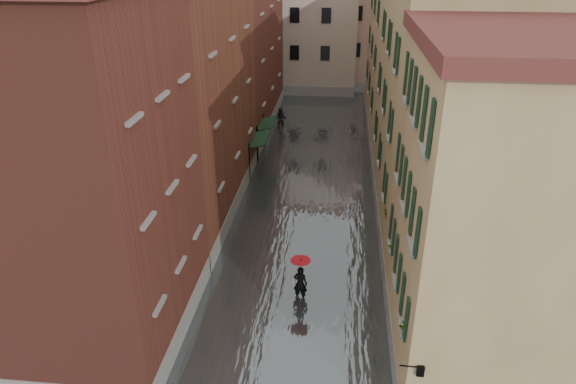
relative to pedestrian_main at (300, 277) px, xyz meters
The scene contains 16 objects.
ground 1.46m from the pedestrian_main, 113.47° to the right, with size 120.00×120.00×0.00m, color #5D5C5F.
floodwater 12.32m from the pedestrian_main, 91.49° to the left, with size 10.00×60.00×0.20m, color #4F5758.
building_left_near 9.43m from the pedestrian_main, 159.51° to the right, with size 6.00×8.00×13.00m, color brown.
building_left_mid 12.13m from the pedestrian_main, 131.52° to the left, with size 6.00×14.00×12.50m, color brown.
building_left_far 25.07m from the pedestrian_main, 107.46° to the left, with size 6.00×16.00×14.00m, color brown.
building_right_near 8.53m from the pedestrian_main, 22.26° to the right, with size 6.00×8.00×11.50m, color #A78156.
building_right_mid 11.87m from the pedestrian_main, 51.05° to the left, with size 6.00×14.00×13.00m, color tan.
building_right_far 24.63m from the pedestrian_main, 73.98° to the left, with size 6.00×16.00×11.50m, color #A78156.
building_end_cream 37.78m from the pedestrian_main, 95.09° to the left, with size 12.00×9.00×13.00m, color #B5A890.
building_end_pink 39.96m from the pedestrian_main, 81.77° to the left, with size 10.00×9.00×12.00m, color tan.
awning_near 13.97m from the pedestrian_main, 105.87° to the left, with size 1.09×3.11×2.80m.
awning_far 17.12m from the pedestrian_main, 102.88° to the left, with size 1.09×2.86×2.80m.
wall_lantern 8.04m from the pedestrian_main, 59.22° to the right, with size 0.71×0.22×0.35m.
window_planters 4.57m from the pedestrian_main, 15.76° to the right, with size 0.59×8.66×0.84m.
pedestrian_main is the anchor object (origin of this frame).
pedestrian_far 22.94m from the pedestrian_main, 98.74° to the left, with size 0.92×0.72×1.89m, color black.
Camera 1 is at (1.69, -17.46, 14.14)m, focal length 32.00 mm.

